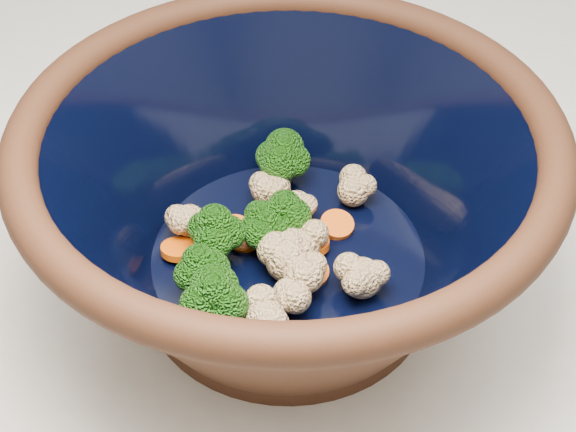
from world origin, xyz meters
The scene contains 2 objects.
mixing_bowl centered at (-0.09, -0.12, 1.00)m, with size 0.48×0.48×0.17m.
vegetable_pile centered at (-0.11, -0.13, 0.96)m, with size 0.18×0.21×0.06m.
Camera 1 is at (0.01, -0.55, 1.41)m, focal length 50.00 mm.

